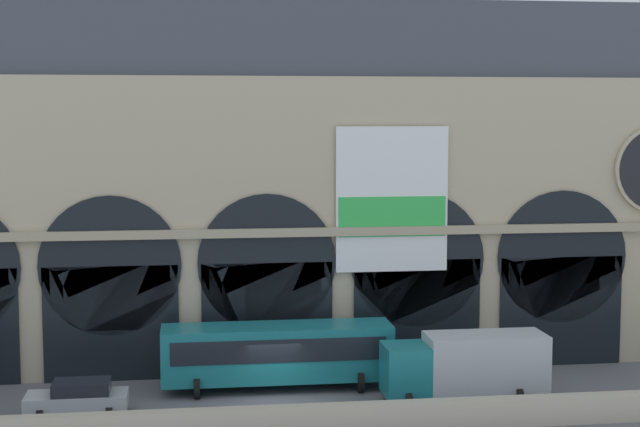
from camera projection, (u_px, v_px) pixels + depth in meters
name	position (u px, v px, depth m)	size (l,w,h in m)	color
ground_plane	(276.00, 404.00, 44.47)	(200.00, 200.00, 0.00)	slate
quay_parapet_wall	(286.00, 421.00, 40.03)	(90.00, 0.70, 1.21)	#B2A891
station_building	(263.00, 190.00, 51.07)	(47.78, 5.68, 18.94)	#BCAD8C
car_midwest	(78.00, 398.00, 42.61)	(4.40, 2.22, 1.55)	#ADB2B7
bus_center	(277.00, 353.00, 46.68)	(11.00, 3.25, 3.10)	#19727A
box_truck_mideast	(466.00, 365.00, 44.68)	(7.50, 2.91, 3.12)	#19727A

